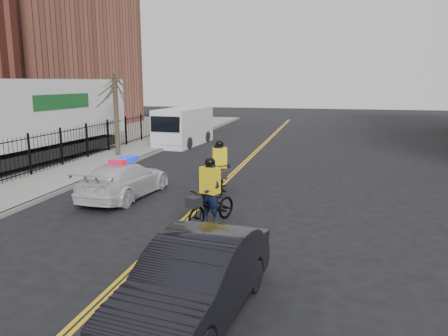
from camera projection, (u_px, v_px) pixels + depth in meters
name	position (u px, v px, depth m)	size (l,w,h in m)	color
ground	(188.00, 217.00, 14.55)	(120.00, 120.00, 0.00)	black
center_line_left	(235.00, 170.00, 22.20)	(0.10, 60.00, 0.01)	yellow
center_line_right	(239.00, 170.00, 22.16)	(0.10, 60.00, 0.01)	yellow
sidewalk	(103.00, 162.00, 23.87)	(3.00, 60.00, 0.15)	gray
curb	(128.00, 163.00, 23.53)	(0.20, 60.00, 0.15)	gray
iron_fence	(77.00, 145.00, 24.03)	(0.12, 28.00, 2.00)	black
warehouse_far	(34.00, 53.00, 41.30)	(14.00, 18.00, 14.00)	brown
street_tree	(115.00, 97.00, 25.12)	(3.20, 3.20, 4.80)	#3C2E23
police_cruiser	(124.00, 180.00, 16.86)	(2.27, 4.88, 1.54)	silver
dark_sedan	(195.00, 280.00, 8.14)	(1.67, 4.78, 1.58)	black
cargo_van	(183.00, 127.00, 30.63)	(2.71, 6.27, 2.56)	white
semi_trailer	(26.00, 117.00, 22.79)	(4.09, 14.76, 4.54)	white
cyclist_near	(210.00, 201.00, 13.67)	(1.59, 2.31, 2.14)	black
cyclist_far	(220.00, 172.00, 17.56)	(1.31, 2.19, 2.14)	black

